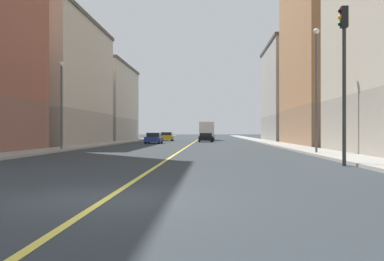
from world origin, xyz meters
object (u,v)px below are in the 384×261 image
(building_right_distant, at_px, (96,103))
(traffic_light_left_near, at_px, (344,64))
(building_left_mid, at_px, (343,36))
(street_lamp_right_near, at_px, (61,95))
(building_left_far, at_px, (303,93))
(car_black, at_px, (206,138))
(car_yellow, at_px, (167,137))
(box_truck, at_px, (207,131))
(street_lamp_left_near, at_px, (316,78))
(building_right_midblock, at_px, (46,82))
(car_blue, at_px, (154,138))

(building_right_distant, relative_size, traffic_light_left_near, 2.87)
(building_left_mid, xyz_separation_m, building_right_distant, (-32.24, 23.11, -5.45))
(building_left_mid, distance_m, street_lamp_right_near, 29.82)
(building_left_mid, xyz_separation_m, building_left_far, (-0.00, 20.72, -4.18))
(car_black, bearing_deg, building_left_mid, -44.18)
(building_right_distant, relative_size, car_yellow, 4.97)
(box_truck, bearing_deg, traffic_light_left_near, -83.33)
(building_left_mid, height_order, car_yellow, building_left_mid)
(street_lamp_right_near, bearing_deg, traffic_light_left_near, -39.28)
(building_right_distant, bearing_deg, street_lamp_right_near, -79.13)
(building_left_far, relative_size, street_lamp_left_near, 2.35)
(building_left_mid, relative_size, box_truck, 2.93)
(building_right_midblock, xyz_separation_m, traffic_light_left_near, (24.00, -29.87, -2.64))
(street_lamp_left_near, relative_size, car_blue, 1.86)
(street_lamp_left_near, height_order, car_yellow, street_lamp_left_near)
(building_left_mid, distance_m, car_blue, 24.08)
(street_lamp_right_near, bearing_deg, building_right_midblock, 114.10)
(building_left_mid, xyz_separation_m, box_truck, (-14.52, 25.56, -9.88))
(street_lamp_right_near, xyz_separation_m, box_truck, (10.49, 40.05, -2.57))
(building_left_mid, height_order, car_blue, building_left_mid)
(street_lamp_left_near, distance_m, box_truck, 45.20)
(building_right_midblock, relative_size, car_yellow, 5.21)
(street_lamp_left_near, height_order, box_truck, street_lamp_left_near)
(car_yellow, bearing_deg, car_black, -45.67)
(building_right_distant, distance_m, box_truck, 18.42)
(building_left_far, bearing_deg, car_blue, -144.31)
(building_left_far, distance_m, traffic_light_left_near, 49.71)
(building_right_midblock, distance_m, car_black, 22.55)
(building_right_midblock, bearing_deg, building_left_mid, -2.94)
(street_lamp_right_near, bearing_deg, building_right_distant, 100.87)
(street_lamp_left_near, distance_m, street_lamp_right_near, 18.36)
(car_blue, bearing_deg, building_left_mid, -15.78)
(car_black, bearing_deg, car_yellow, 134.33)
(building_left_far, bearing_deg, box_truck, 161.56)
(car_yellow, relative_size, car_black, 0.88)
(building_left_mid, relative_size, street_lamp_right_near, 3.51)
(building_left_mid, bearing_deg, car_yellow, 135.38)
(street_lamp_left_near, xyz_separation_m, car_blue, (-13.48, 24.78, -4.19))
(building_left_mid, relative_size, car_yellow, 5.85)
(building_right_distant, relative_size, car_black, 4.36)
(building_left_mid, distance_m, building_left_far, 21.14)
(car_blue, distance_m, box_truck, 20.68)
(street_lamp_right_near, distance_m, car_black, 30.72)
(traffic_light_left_near, height_order, street_lamp_right_near, traffic_light_left_near)
(building_right_distant, distance_m, car_yellow, 13.14)
(building_right_distant, bearing_deg, building_left_mid, -35.63)
(building_right_midblock, xyz_separation_m, building_right_distant, (0.00, 21.45, -0.94))
(street_lamp_right_near, xyz_separation_m, car_black, (10.41, 28.68, -3.55))
(building_left_far, bearing_deg, building_left_mid, -90.00)
(car_yellow, bearing_deg, building_right_midblock, -122.03)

